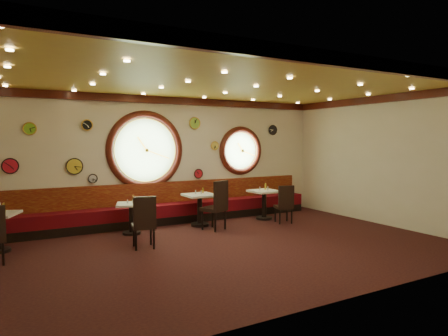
{
  "coord_description": "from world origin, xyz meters",
  "views": [
    {
      "loc": [
        -3.77,
        -6.69,
        2.1
      ],
      "look_at": [
        0.43,
        0.8,
        1.5
      ],
      "focal_mm": 32.0,
      "sensor_mm": 36.0,
      "label": 1
    }
  ],
  "objects_px": {
    "table_c": "(200,206)",
    "condiment_d_salt": "(260,188)",
    "condiment_c_bottle": "(203,190)",
    "condiment_a_bottle": "(4,207)",
    "condiment_d_bottle": "(265,186)",
    "condiment_b_pepper": "(133,201)",
    "chair_d": "(285,202)",
    "chair_c": "(217,202)",
    "condiment_d_pepper": "(268,188)",
    "table_b": "(131,215)",
    "table_d": "(264,201)",
    "condiment_b_bottle": "(133,199)",
    "condiment_c_pepper": "(201,192)",
    "condiment_b_salt": "(127,201)",
    "chair_b": "(144,219)",
    "condiment_c_salt": "(196,192)"
  },
  "relations": [
    {
      "from": "table_b",
      "to": "condiment_c_pepper",
      "type": "height_order",
      "value": "condiment_c_pepper"
    },
    {
      "from": "chair_c",
      "to": "condiment_d_salt",
      "type": "height_order",
      "value": "chair_c"
    },
    {
      "from": "table_d",
      "to": "chair_d",
      "type": "distance_m",
      "value": 0.73
    },
    {
      "from": "condiment_a_bottle",
      "to": "condiment_d_bottle",
      "type": "xyz_separation_m",
      "value": [
        6.16,
        0.12,
        0.04
      ]
    },
    {
      "from": "chair_c",
      "to": "condiment_d_bottle",
      "type": "distance_m",
      "value": 1.94
    },
    {
      "from": "condiment_b_pepper",
      "to": "chair_d",
      "type": "bearing_deg",
      "value": -10.94
    },
    {
      "from": "condiment_b_pepper",
      "to": "condiment_a_bottle",
      "type": "bearing_deg",
      "value": -179.82
    },
    {
      "from": "condiment_c_salt",
      "to": "condiment_d_salt",
      "type": "relative_size",
      "value": 1.02
    },
    {
      "from": "condiment_d_pepper",
      "to": "condiment_a_bottle",
      "type": "height_order",
      "value": "condiment_a_bottle"
    },
    {
      "from": "condiment_c_pepper",
      "to": "condiment_a_bottle",
      "type": "xyz_separation_m",
      "value": [
        -4.25,
        -0.13,
        -0.01
      ]
    },
    {
      "from": "table_d",
      "to": "condiment_c_bottle",
      "type": "distance_m",
      "value": 1.76
    },
    {
      "from": "table_c",
      "to": "condiment_d_bottle",
      "type": "xyz_separation_m",
      "value": [
        1.96,
        0.01,
        0.37
      ]
    },
    {
      "from": "table_b",
      "to": "table_d",
      "type": "xyz_separation_m",
      "value": [
        3.57,
        -0.05,
        0.05
      ]
    },
    {
      "from": "condiment_d_pepper",
      "to": "condiment_a_bottle",
      "type": "bearing_deg",
      "value": 179.59
    },
    {
      "from": "condiment_d_salt",
      "to": "condiment_b_bottle",
      "type": "xyz_separation_m",
      "value": [
        -3.43,
        0.0,
        -0.04
      ]
    },
    {
      "from": "table_b",
      "to": "condiment_a_bottle",
      "type": "xyz_separation_m",
      "value": [
        -2.48,
        -0.06,
        0.38
      ]
    },
    {
      "from": "condiment_c_bottle",
      "to": "condiment_d_bottle",
      "type": "bearing_deg",
      "value": -3.74
    },
    {
      "from": "condiment_b_salt",
      "to": "chair_b",
      "type": "bearing_deg",
      "value": -92.34
    },
    {
      "from": "chair_c",
      "to": "condiment_d_bottle",
      "type": "xyz_separation_m",
      "value": [
        1.82,
        0.65,
        0.2
      ]
    },
    {
      "from": "table_c",
      "to": "condiment_d_salt",
      "type": "xyz_separation_m",
      "value": [
        1.76,
        -0.03,
        0.33
      ]
    },
    {
      "from": "table_c",
      "to": "chair_c",
      "type": "bearing_deg",
      "value": -77.55
    },
    {
      "from": "chair_c",
      "to": "table_c",
      "type": "bearing_deg",
      "value": 78.26
    },
    {
      "from": "condiment_c_pepper",
      "to": "condiment_d_bottle",
      "type": "relative_size",
      "value": 0.51
    },
    {
      "from": "condiment_a_bottle",
      "to": "condiment_c_bottle",
      "type": "height_order",
      "value": "condiment_c_bottle"
    },
    {
      "from": "condiment_b_salt",
      "to": "condiment_c_pepper",
      "type": "height_order",
      "value": "condiment_c_pepper"
    },
    {
      "from": "chair_d",
      "to": "condiment_c_salt",
      "type": "xyz_separation_m",
      "value": [
        -2.05,
        0.9,
        0.28
      ]
    },
    {
      "from": "chair_d",
      "to": "condiment_a_bottle",
      "type": "xyz_separation_m",
      "value": [
        -6.18,
        0.7,
        0.27
      ]
    },
    {
      "from": "table_d",
      "to": "condiment_c_salt",
      "type": "height_order",
      "value": "condiment_c_salt"
    },
    {
      "from": "condiment_d_pepper",
      "to": "condiment_d_bottle",
      "type": "bearing_deg",
      "value": 77.45
    },
    {
      "from": "chair_c",
      "to": "table_d",
      "type": "bearing_deg",
      "value": -6.55
    },
    {
      "from": "condiment_b_salt",
      "to": "condiment_c_bottle",
      "type": "xyz_separation_m",
      "value": [
        1.95,
        0.16,
        0.12
      ]
    },
    {
      "from": "table_d",
      "to": "chair_c",
      "type": "height_order",
      "value": "chair_c"
    },
    {
      "from": "condiment_c_salt",
      "to": "condiment_b_bottle",
      "type": "bearing_deg",
      "value": -175.89
    },
    {
      "from": "table_d",
      "to": "condiment_d_pepper",
      "type": "height_order",
      "value": "condiment_d_pepper"
    },
    {
      "from": "condiment_a_bottle",
      "to": "condiment_d_pepper",
      "type": "bearing_deg",
      "value": -0.41
    },
    {
      "from": "table_c",
      "to": "condiment_b_pepper",
      "type": "bearing_deg",
      "value": -176.46
    },
    {
      "from": "condiment_b_pepper",
      "to": "condiment_d_bottle",
      "type": "relative_size",
      "value": 0.55
    },
    {
      "from": "condiment_d_salt",
      "to": "condiment_c_bottle",
      "type": "bearing_deg",
      "value": 174.55
    },
    {
      "from": "condiment_d_salt",
      "to": "condiment_d_bottle",
      "type": "distance_m",
      "value": 0.21
    },
    {
      "from": "condiment_c_bottle",
      "to": "condiment_b_bottle",
      "type": "bearing_deg",
      "value": -175.26
    },
    {
      "from": "chair_c",
      "to": "condiment_d_pepper",
      "type": "xyz_separation_m",
      "value": [
        1.78,
        0.49,
        0.16
      ]
    },
    {
      "from": "chair_b",
      "to": "condiment_c_pepper",
      "type": "relative_size",
      "value": 7.21
    },
    {
      "from": "condiment_b_bottle",
      "to": "condiment_c_salt",
      "type": "bearing_deg",
      "value": 4.11
    },
    {
      "from": "condiment_c_bottle",
      "to": "condiment_a_bottle",
      "type": "bearing_deg",
      "value": -176.86
    },
    {
      "from": "condiment_d_salt",
      "to": "condiment_b_pepper",
      "type": "relative_size",
      "value": 0.98
    },
    {
      "from": "table_d",
      "to": "condiment_d_bottle",
      "type": "bearing_deg",
      "value": 45.11
    },
    {
      "from": "chair_d",
      "to": "condiment_b_salt",
      "type": "bearing_deg",
      "value": -175.34
    },
    {
      "from": "condiment_b_salt",
      "to": "condiment_d_bottle",
      "type": "bearing_deg",
      "value": 0.61
    },
    {
      "from": "table_b",
      "to": "chair_b",
      "type": "height_order",
      "value": "chair_b"
    },
    {
      "from": "chair_d",
      "to": "condiment_a_bottle",
      "type": "distance_m",
      "value": 6.23
    }
  ]
}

